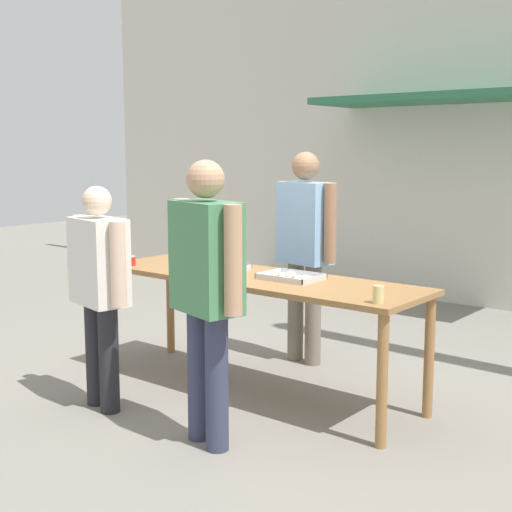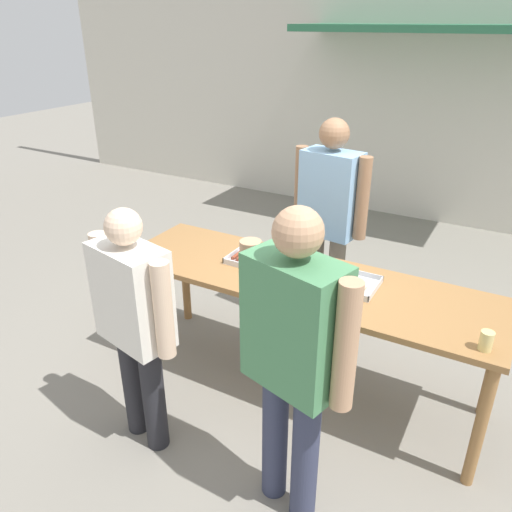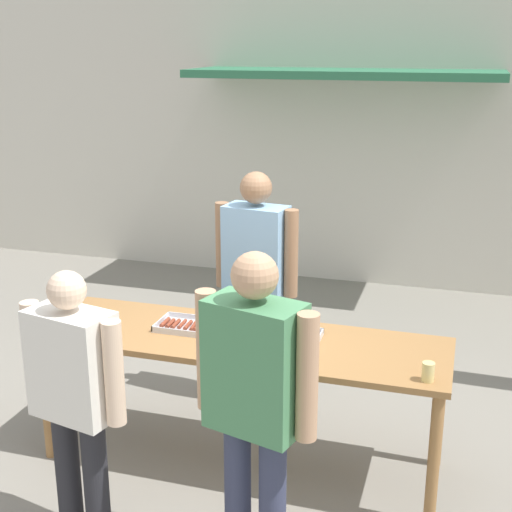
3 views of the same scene
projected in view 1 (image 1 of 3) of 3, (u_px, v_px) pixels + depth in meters
The scene contains 11 objects.
ground_plane at pixel (256, 391), 5.48m from camera, with size 24.00×24.00×0.00m, color gray.
building_facade_back at pixel (472, 113), 8.21m from camera, with size 12.00×1.11×4.50m.
serving_table at pixel (256, 288), 5.36m from camera, with size 2.66×0.79×0.90m.
food_tray_sausages at pixel (222, 268), 5.62m from camera, with size 0.39×0.28×0.04m.
food_tray_buns at pixel (290, 277), 5.20m from camera, with size 0.43×0.32×0.06m.
condiment_jar_mustard at pixel (122, 260), 5.87m from camera, with size 0.07×0.07×0.08m.
condiment_jar_ketchup at pixel (131, 261), 5.81m from camera, with size 0.07×0.07×0.08m.
beer_cup at pixel (378, 294), 4.39m from camera, with size 0.07×0.07×0.11m.
person_server_behind_table at pixel (305, 239), 6.08m from camera, with size 0.66×0.32×1.82m.
person_customer_holding_hotdog at pixel (99, 280), 4.99m from camera, with size 0.66×0.35×1.59m.
person_customer_with_cup at pixel (207, 280), 4.34m from camera, with size 0.67×0.38×1.78m.
Camera 1 is at (3.30, -4.10, 1.84)m, focal length 50.00 mm.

